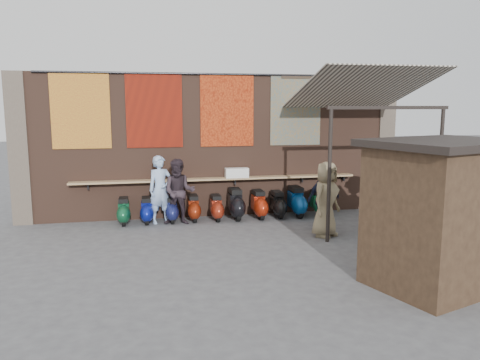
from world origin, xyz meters
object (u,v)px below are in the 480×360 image
at_px(scooter_stool_3, 194,208).
at_px(scooter_stool_7, 278,204).
at_px(diner_right, 179,192).
at_px(shopper_grey, 396,192).
at_px(shelf_box, 237,173).
at_px(scooter_stool_0, 124,211).
at_px(scooter_stool_1, 147,211).
at_px(diner_left, 160,190).
at_px(scooter_stool_6, 259,205).
at_px(scooter_stool_4, 216,208).
at_px(scooter_stool_2, 172,210).
at_px(scooter_stool_8, 297,202).
at_px(shopper_navy, 323,198).
at_px(shopper_tan, 326,199).
at_px(scooter_stool_5, 236,204).
at_px(market_stall, 442,217).
at_px(scooter_stool_9, 317,203).

height_order(scooter_stool_3, scooter_stool_7, scooter_stool_7).
height_order(diner_right, shopper_grey, shopper_grey).
height_order(shelf_box, scooter_stool_0, shelf_box).
xyz_separation_m(scooter_stool_1, diner_left, (0.38, -0.03, 0.56)).
bearing_deg(scooter_stool_0, scooter_stool_3, 0.30).
height_order(scooter_stool_0, scooter_stool_6, scooter_stool_6).
height_order(scooter_stool_4, scooter_stool_7, scooter_stool_7).
xyz_separation_m(scooter_stool_2, scooter_stool_8, (3.53, -0.03, 0.08)).
relative_size(scooter_stool_7, shopper_navy, 0.48).
bearing_deg(scooter_stool_4, shelf_box, 26.52).
bearing_deg(diner_left, scooter_stool_8, -18.45).
bearing_deg(scooter_stool_2, diner_left, -175.24).
bearing_deg(scooter_stool_4, shopper_tan, -42.60).
distance_m(scooter_stool_3, diner_left, 1.04).
xyz_separation_m(scooter_stool_0, scooter_stool_5, (3.03, -0.02, 0.07)).
height_order(scooter_stool_1, market_stall, market_stall).
xyz_separation_m(scooter_stool_6, scooter_stool_7, (0.55, 0.02, -0.02)).
xyz_separation_m(scooter_stool_3, scooter_stool_4, (0.63, -0.06, -0.01)).
bearing_deg(shopper_tan, scooter_stool_2, 111.92).
height_order(scooter_stool_0, scooter_stool_7, scooter_stool_7).
xyz_separation_m(scooter_stool_7, diner_right, (-2.78, -0.24, 0.51)).
bearing_deg(scooter_stool_2, shopper_grey, -17.62).
distance_m(scooter_stool_9, shopper_grey, 2.36).
distance_m(scooter_stool_9, shopper_navy, 1.69).
xyz_separation_m(scooter_stool_1, scooter_stool_2, (0.67, -0.01, -0.01)).
distance_m(scooter_stool_1, shopper_tan, 4.77).
bearing_deg(scooter_stool_6, market_stall, -70.92).
distance_m(scooter_stool_2, shopper_tan, 4.19).
distance_m(scooter_stool_8, shopper_navy, 1.58).
distance_m(scooter_stool_6, market_stall, 5.83).
height_order(shelf_box, shopper_grey, shopper_grey).
bearing_deg(diner_left, scooter_stool_6, -19.01).
xyz_separation_m(scooter_stool_9, market_stall, (0.12, -5.52, 0.86)).
xyz_separation_m(scooter_stool_4, scooter_stool_7, (1.75, 0.01, 0.02)).
xyz_separation_m(scooter_stool_2, diner_left, (-0.29, -0.02, 0.57)).
xyz_separation_m(scooter_stool_1, scooter_stool_5, (2.43, -0.02, 0.08)).
relative_size(diner_right, shopper_grey, 0.93).
xyz_separation_m(scooter_stool_6, shopper_tan, (1.12, -2.12, 0.52)).
distance_m(scooter_stool_6, scooter_stool_9, 1.77).
xyz_separation_m(shopper_navy, shopper_grey, (1.87, -0.23, 0.14)).
distance_m(scooter_stool_1, shopper_navy, 4.69).
xyz_separation_m(scooter_stool_8, shopper_tan, (0.01, -2.15, 0.49)).
distance_m(shelf_box, shopper_navy, 2.66).
distance_m(shelf_box, scooter_stool_5, 0.89).
distance_m(scooter_stool_0, shopper_navy, 5.25).
bearing_deg(scooter_stool_6, scooter_stool_9, 2.24).
relative_size(scooter_stool_3, scooter_stool_4, 1.02).
distance_m(scooter_stool_2, shopper_grey, 5.91).
distance_m(scooter_stool_7, shopper_navy, 1.75).
relative_size(shelf_box, scooter_stool_1, 0.89).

